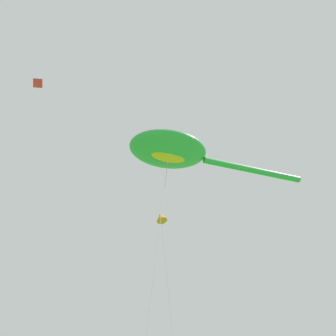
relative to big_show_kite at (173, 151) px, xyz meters
name	(u,v)px	position (x,y,z in m)	size (l,w,h in m)	color
big_show_kite	(173,151)	(0.00, 0.00, 0.00)	(13.21, 5.43, 16.51)	green
small_kite_bird_shape	(161,217)	(3.82, 7.34, -0.99)	(2.14, 1.27, 15.42)	orange
small_kite_streamer_purple	(25,104)	(-8.92, 7.99, 5.88)	(5.45, 0.62, 24.78)	red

